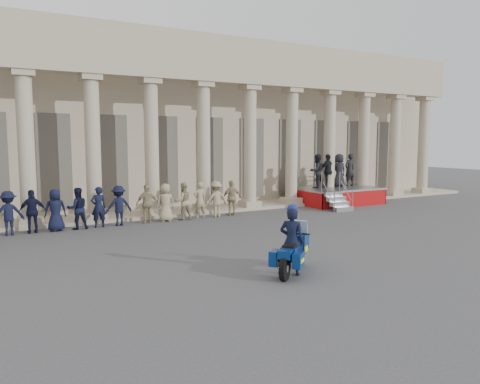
% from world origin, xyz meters
% --- Properties ---
extents(ground, '(90.00, 90.00, 0.00)m').
position_xyz_m(ground, '(0.00, 0.00, 0.00)').
color(ground, '#414144').
rests_on(ground, ground).
extents(building, '(40.00, 12.50, 9.00)m').
position_xyz_m(building, '(-0.00, 14.74, 4.52)').
color(building, tan).
rests_on(building, ground).
extents(officer_rank, '(15.25, 0.63, 1.67)m').
position_xyz_m(officer_rank, '(-5.06, 6.76, 0.84)').
color(officer_rank, black).
rests_on(officer_rank, ground).
extents(reviewing_stand, '(4.54, 4.28, 2.78)m').
position_xyz_m(reviewing_stand, '(9.10, 7.61, 1.44)').
color(reviewing_stand, gray).
rests_on(reviewing_stand, ground).
extents(motorcycle, '(1.75, 1.53, 1.34)m').
position_xyz_m(motorcycle, '(-1.06, -2.57, 0.58)').
color(motorcycle, black).
rests_on(motorcycle, ground).
extents(rider, '(0.75, 0.78, 1.89)m').
position_xyz_m(rider, '(-1.15, -2.65, 0.94)').
color(rider, black).
rests_on(rider, ground).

